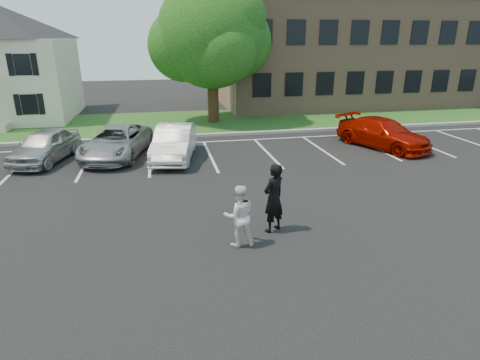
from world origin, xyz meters
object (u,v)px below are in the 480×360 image
Objects in this scene: car_silver_minivan at (116,142)px; car_red_compact at (383,133)px; tree at (213,36)px; car_white_sedan at (174,143)px; man_black_suit at (274,198)px; man_white_shirt at (239,216)px; car_silver_west at (45,146)px; office_building at (355,52)px.

car_red_compact reaches higher than car_silver_minivan.
tree is 11.83m from car_red_compact.
tree reaches higher than car_white_sedan.
tree reaches higher than car_red_compact.
man_white_shirt is at bearing -2.68° from man_black_suit.
man_black_suit is at bearing -92.07° from tree.
car_white_sedan is at bearing -4.14° from car_silver_minivan.
car_silver_west is at bearing -79.09° from man_black_suit.
car_silver_minivan is 1.02× the size of car_red_compact.
car_silver_minivan is at bearing 152.52° from car_red_compact.
car_white_sedan is 10.43m from car_red_compact.
car_silver_west is at bearing 153.71° from car_red_compact.
tree reaches higher than car_silver_minivan.
man_black_suit is 1.18× the size of man_white_shirt.
man_white_shirt reaches higher than car_silver_west.
office_building is 25.89m from man_black_suit.
car_silver_west reaches higher than car_red_compact.
tree is at bearing -97.54° from man_white_shirt.
man_white_shirt is 0.34× the size of car_silver_minivan.
car_silver_minivan is at bearing -92.31° from man_black_suit.
man_black_suit is 0.47× the size of car_silver_west.
car_white_sedan is (-2.99, -7.88, -4.59)m from tree.
car_red_compact is at bearing -167.51° from man_black_suit.
car_silver_west is at bearing -54.87° from man_white_shirt.
car_silver_west is 16.14m from car_red_compact.
tree is 16.42m from man_black_suit.
car_white_sedan is at bearing -110.76° from tree.
car_red_compact is (13.05, -0.92, 0.01)m from car_silver_minivan.
man_white_shirt is at bearing -70.83° from car_white_sedan.
office_building is at bearing 52.60° from car_white_sedan.
office_building is 4.87× the size of car_white_sedan.
man_white_shirt reaches higher than car_red_compact.
office_building is at bearing -124.02° from man_white_shirt.
tree is (-12.67, -6.20, 1.19)m from office_building.
office_building is 2.55× the size of tree.
tree is at bearing 54.41° from car_silver_west.
man_white_shirt is 12.50m from car_red_compact.
tree is 4.34× the size of man_black_suit.
tree is at bearing 79.88° from car_white_sedan.
man_white_shirt is at bearing -122.37° from office_building.
office_building is at bearing 46.28° from car_red_compact.
car_red_compact is (9.14, 8.53, -0.14)m from man_white_shirt.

